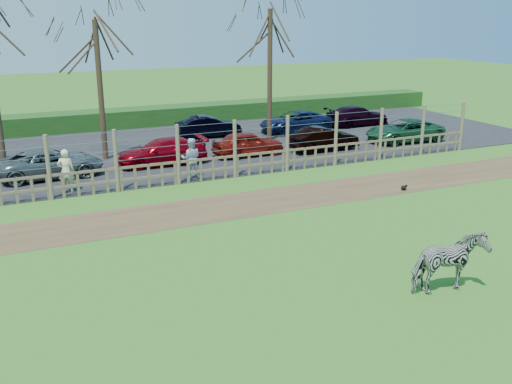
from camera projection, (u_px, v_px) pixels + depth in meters
name	position (u px, v px, depth m)	size (l,w,h in m)	color
ground	(260.00, 256.00, 16.57)	(120.00, 120.00, 0.00)	#539F34
dirt_strip	(208.00, 209.00, 20.48)	(34.00, 2.80, 0.01)	brown
asphalt	(142.00, 151.00, 29.18)	(44.00, 13.00, 0.04)	#232326
hedge	(115.00, 119.00, 35.11)	(46.00, 2.00, 1.10)	#1E4716
fence	(178.00, 165.00, 23.29)	(30.16, 0.16, 2.50)	brown
tree_mid	(98.00, 56.00, 26.08)	(4.80, 4.80, 6.83)	#3D2B1E
tree_right	(270.00, 44.00, 29.93)	(4.80, 4.80, 7.35)	#3D2B1E
zebra	(449.00, 263.00, 14.15)	(0.86, 1.88, 1.59)	gray
visitor_a	(66.00, 171.00, 22.09)	(0.63, 0.41, 1.72)	#EDEAA8
visitor_b	(191.00, 158.00, 24.02)	(0.84, 0.65, 1.72)	silver
crow	(404.00, 188.00, 22.68)	(0.28, 0.21, 0.23)	black
car_2	(51.00, 163.00, 24.28)	(1.99, 4.32, 1.20)	#545E63
car_3	(162.00, 152.00, 26.33)	(1.68, 4.13, 1.20)	maroon
car_4	(248.00, 144.00, 28.00)	(1.42, 3.52, 1.20)	maroon
car_5	(324.00, 139.00, 29.06)	(1.27, 3.64, 1.20)	black
car_6	(404.00, 131.00, 31.10)	(1.99, 4.32, 1.20)	#1A522B
car_11	(208.00, 127.00, 32.25)	(1.27, 3.64, 1.20)	black
car_12	(295.00, 122.00, 33.71)	(1.99, 4.32, 1.20)	#0E173C
car_13	(357.00, 116.00, 35.66)	(1.68, 4.13, 1.20)	black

